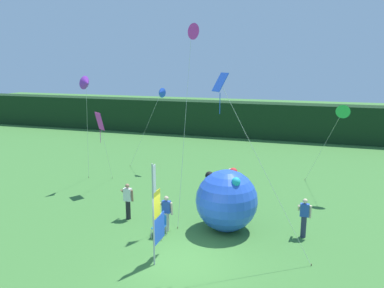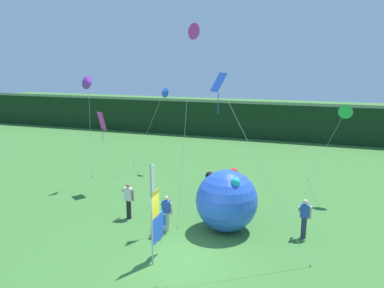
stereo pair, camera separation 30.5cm
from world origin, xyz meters
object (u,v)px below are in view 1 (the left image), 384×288
(kite_blue_delta_0, at_px, (161,93))
(kite_magenta_diamond_2, at_px, (100,123))
(person_far_left, at_px, (304,217))
(person_near_banner, at_px, (167,212))
(folding_chair, at_px, (160,224))
(person_mid_field, at_px, (128,200))
(inflatable_balloon, at_px, (227,200))
(banner_flag, at_px, (157,215))
(kite_green_delta_3, at_px, (343,111))
(person_far_right, at_px, (230,183))
(kite_purple_delta_5, at_px, (86,83))
(kite_blue_diamond_1, at_px, (227,97))
(kite_magenta_delta_4, at_px, (191,32))

(kite_blue_delta_0, height_order, kite_magenta_diamond_2, kite_blue_delta_0)
(person_far_left, bearing_deg, person_near_banner, -168.67)
(folding_chair, distance_m, kite_blue_delta_0, 10.84)
(person_mid_field, relative_size, folding_chair, 1.91)
(person_near_banner, height_order, inflatable_balloon, inflatable_balloon)
(kite_blue_delta_0, bearing_deg, person_near_banner, -66.91)
(person_far_left, distance_m, kite_magenta_diamond_2, 11.54)
(person_far_left, bearing_deg, banner_flag, -144.40)
(kite_magenta_diamond_2, bearing_deg, inflatable_balloon, -20.35)
(person_near_banner, bearing_deg, kite_green_delta_3, 41.99)
(inflatable_balloon, height_order, folding_chair, inflatable_balloon)
(person_far_left, height_order, inflatable_balloon, inflatable_balloon)
(banner_flag, xyz_separation_m, kite_blue_delta_0, (-4.25, 11.04, 3.32))
(person_far_right, bearing_deg, kite_purple_delta_5, -179.26)
(person_far_left, bearing_deg, inflatable_balloon, -175.62)
(banner_flag, bearing_deg, person_near_banner, 103.56)
(person_near_banner, bearing_deg, kite_purple_delta_5, 145.67)
(inflatable_balloon, relative_size, kite_blue_diamond_1, 0.39)
(person_far_left, xyz_separation_m, kite_purple_delta_5, (-11.99, 3.23, 5.02))
(person_near_banner, relative_size, person_mid_field, 0.92)
(kite_magenta_delta_4, bearing_deg, kite_blue_delta_0, 121.16)
(person_far_left, relative_size, kite_blue_delta_0, 0.31)
(kite_green_delta_3, xyz_separation_m, kite_magenta_delta_4, (-6.48, -4.98, 3.65))
(banner_flag, relative_size, kite_blue_delta_0, 0.68)
(folding_chair, xyz_separation_m, kite_blue_delta_0, (-3.57, 9.14, 4.60))
(banner_flag, distance_m, kite_purple_delta_5, 10.59)
(person_far_left, height_order, kite_blue_diamond_1, kite_blue_diamond_1)
(person_far_left, xyz_separation_m, kite_blue_delta_0, (-9.27, 7.45, 4.22))
(person_far_right, bearing_deg, kite_blue_diamond_1, -79.76)
(person_near_banner, relative_size, person_far_right, 0.91)
(kite_blue_diamond_1, distance_m, kite_green_delta_3, 9.41)
(person_mid_field, distance_m, person_far_left, 7.76)
(person_far_left, distance_m, kite_magenta_delta_4, 8.91)
(person_near_banner, relative_size, folding_chair, 1.76)
(person_far_right, bearing_deg, kite_blue_delta_0, 142.96)
(person_mid_field, xyz_separation_m, kite_green_delta_3, (9.28, 5.80, 3.74))
(person_mid_field, relative_size, kite_blue_delta_0, 0.31)
(folding_chair, height_order, kite_blue_diamond_1, kite_blue_diamond_1)
(folding_chair, relative_size, kite_blue_delta_0, 0.16)
(kite_green_delta_3, bearing_deg, kite_blue_delta_0, 168.73)
(person_far_right, distance_m, kite_green_delta_3, 6.80)
(person_mid_field, bearing_deg, inflatable_balloon, 3.23)
(person_far_left, relative_size, kite_blue_diamond_1, 0.25)
(folding_chair, xyz_separation_m, kite_green_delta_3, (7.23, 6.99, 4.13))
(kite_magenta_diamond_2, bearing_deg, person_far_left, -13.44)
(kite_purple_delta_5, bearing_deg, person_mid_field, -41.36)
(folding_chair, xyz_separation_m, kite_blue_diamond_1, (3.04, -1.33, 5.46))
(person_far_left, distance_m, folding_chair, 5.96)
(banner_flag, distance_m, kite_green_delta_3, 11.40)
(kite_blue_delta_0, relative_size, kite_blue_diamond_1, 0.81)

